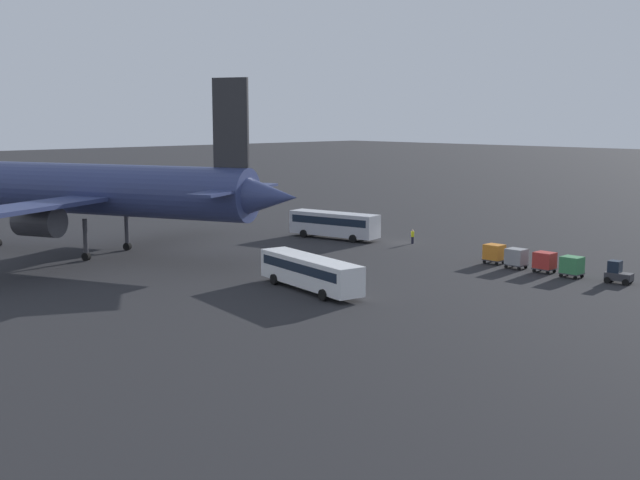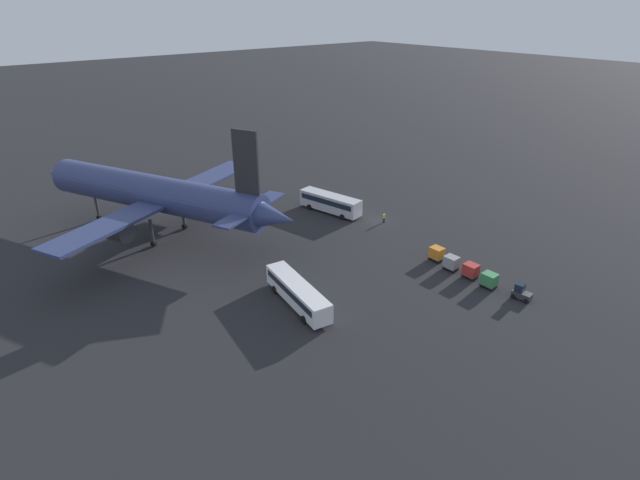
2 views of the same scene
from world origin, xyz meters
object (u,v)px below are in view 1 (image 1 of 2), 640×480
(shuttle_bus_near, at_px, (334,223))
(cargo_cart_green, at_px, (572,265))
(airplane, at_px, (94,190))
(cargo_cart_red, at_px, (545,261))
(baggage_tug, at_px, (617,273))
(cargo_cart_grey, at_px, (516,257))
(cargo_cart_orange, at_px, (494,253))
(shuttle_bus_far, at_px, (310,271))
(worker_person, at_px, (413,237))

(shuttle_bus_near, relative_size, cargo_cart_green, 6.08)
(cargo_cart_green, bearing_deg, airplane, 31.67)
(airplane, height_order, cargo_cart_red, airplane)
(airplane, bearing_deg, baggage_tug, -174.07)
(airplane, xyz_separation_m, baggage_tug, (-48.09, -27.75, -6.35))
(cargo_cart_grey, relative_size, cargo_cart_orange, 1.00)
(shuttle_bus_far, bearing_deg, cargo_cart_orange, -89.92)
(worker_person, bearing_deg, cargo_cart_green, 168.44)
(cargo_cart_green, xyz_separation_m, cargo_cart_grey, (6.32, -0.10, 0.00))
(worker_person, height_order, cargo_cart_green, cargo_cart_green)
(cargo_cart_red, distance_m, cargo_cart_grey, 3.17)
(shuttle_bus_far, xyz_separation_m, worker_person, (11.00, -27.35, -0.96))
(shuttle_bus_near, height_order, worker_person, shuttle_bus_near)
(airplane, xyz_separation_m, cargo_cart_orange, (-34.33, -27.82, -6.10))
(shuttle_bus_far, xyz_separation_m, cargo_cart_green, (-13.18, -22.41, -0.64))
(airplane, relative_size, cargo_cart_green, 23.20)
(shuttle_bus_far, distance_m, baggage_tug, 29.00)
(worker_person, height_order, cargo_cart_grey, cargo_cart_grey)
(worker_person, relative_size, cargo_cart_green, 0.84)
(airplane, distance_m, shuttle_bus_far, 31.45)
(airplane, bearing_deg, cargo_cart_grey, -168.18)
(shuttle_bus_far, bearing_deg, cargo_cart_green, -111.31)
(baggage_tug, height_order, worker_person, baggage_tug)
(baggage_tug, height_order, cargo_cart_green, baggage_tug)
(cargo_cart_green, bearing_deg, cargo_cart_red, -5.50)
(worker_person, height_order, cargo_cart_orange, cargo_cart_orange)
(shuttle_bus_near, height_order, cargo_cart_orange, shuttle_bus_near)
(baggage_tug, bearing_deg, shuttle_bus_far, 44.70)
(cargo_cart_grey, bearing_deg, worker_person, -15.19)
(cargo_cart_grey, distance_m, cargo_cart_orange, 3.24)
(cargo_cart_red, relative_size, cargo_cart_grey, 1.00)
(airplane, xyz_separation_m, shuttle_bus_near, (-10.07, -27.84, -5.29))
(airplane, distance_m, shuttle_bus_near, 30.07)
(shuttle_bus_far, bearing_deg, airplane, 17.70)
(airplane, xyz_separation_m, cargo_cart_green, (-43.80, -27.02, -6.10))
(cargo_cart_red, bearing_deg, cargo_cart_grey, 3.78)
(cargo_cart_grey, xyz_separation_m, cargo_cart_orange, (3.16, -0.70, 0.00))
(cargo_cart_red, distance_m, cargo_cart_orange, 6.34)
(shuttle_bus_far, height_order, cargo_cart_red, shuttle_bus_far)
(shuttle_bus_near, distance_m, cargo_cart_orange, 24.27)
(cargo_cart_green, xyz_separation_m, cargo_cart_orange, (9.47, -0.80, 0.00))
(shuttle_bus_near, relative_size, cargo_cart_red, 6.08)
(shuttle_bus_far, distance_m, cargo_cart_green, 26.00)
(shuttle_bus_near, height_order, cargo_cart_grey, shuttle_bus_near)
(shuttle_bus_far, distance_m, worker_person, 29.50)
(airplane, bearing_deg, shuttle_bus_near, -133.95)
(cargo_cart_red, bearing_deg, cargo_cart_green, 174.50)
(shuttle_bus_far, xyz_separation_m, cargo_cart_grey, (-6.86, -22.51, -0.64))
(shuttle_bus_near, distance_m, baggage_tug, 38.03)
(worker_person, bearing_deg, shuttle_bus_far, 111.90)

